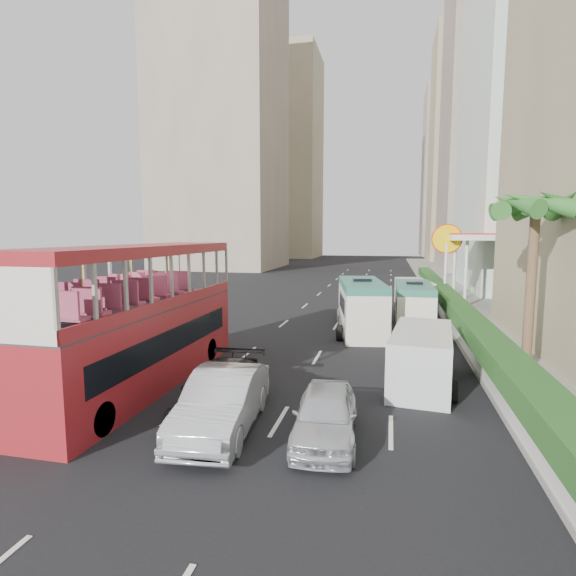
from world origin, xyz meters
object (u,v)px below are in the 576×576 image
(car_black, at_px, (222,416))
(van_asset, at_px, (360,319))
(palm_tree, at_px, (531,290))
(minibus_near, at_px, (362,307))
(double_decker_bus, at_px, (140,316))
(car_silver_lane_a, at_px, (223,430))
(minibus_far, at_px, (414,307))
(panel_van_far, at_px, (414,293))
(shell_station, at_px, (487,269))
(panel_van_near, at_px, (421,358))
(car_silver_lane_b, at_px, (325,439))

(car_black, relative_size, van_asset, 0.98)
(car_black, xyz_separation_m, palm_tree, (9.98, 6.03, 3.38))
(car_black, xyz_separation_m, van_asset, (3.00, 16.72, 0.00))
(car_black, distance_m, minibus_near, 13.14)
(double_decker_bus, bearing_deg, car_silver_lane_a, -34.73)
(double_decker_bus, height_order, minibus_far, double_decker_bus)
(minibus_near, relative_size, palm_tree, 1.01)
(panel_van_far, height_order, palm_tree, palm_tree)
(car_black, distance_m, shell_station, 27.97)
(car_black, distance_m, minibus_far, 15.46)
(car_silver_lane_a, xyz_separation_m, van_asset, (2.62, 17.60, 0.00))
(panel_van_near, relative_size, shell_station, 0.63)
(minibus_near, relative_size, panel_van_far, 1.30)
(double_decker_bus, relative_size, minibus_far, 1.86)
(car_silver_lane_a, bearing_deg, car_black, 108.60)
(car_silver_lane_a, bearing_deg, minibus_near, 72.67)
(van_asset, xyz_separation_m, minibus_far, (3.21, -2.63, 1.31))
(car_silver_lane_a, bearing_deg, double_decker_bus, 140.37)
(double_decker_bus, height_order, panel_van_near, double_decker_bus)
(car_black, height_order, van_asset, car_black)
(car_silver_lane_a, xyz_separation_m, car_black, (-0.38, 0.88, 0.00))
(palm_tree, height_order, shell_station, palm_tree)
(double_decker_bus, xyz_separation_m, shell_station, (16.00, 23.00, 0.22))
(panel_van_near, distance_m, panel_van_far, 18.27)
(car_black, xyz_separation_m, shell_station, (12.18, 25.03, 2.75))
(minibus_far, distance_m, shell_station, 12.55)
(van_asset, bearing_deg, palm_tree, -55.19)
(panel_van_near, bearing_deg, car_silver_lane_a, -131.02)
(minibus_far, xyz_separation_m, panel_van_far, (0.42, 8.51, -0.31))
(minibus_near, height_order, shell_station, shell_station)
(car_silver_lane_b, xyz_separation_m, car_black, (-3.26, 0.82, 0.00))
(car_black, bearing_deg, palm_tree, 25.75)
(minibus_far, relative_size, shell_station, 0.74)
(van_asset, xyz_separation_m, panel_van_near, (3.04, -12.38, 1.00))
(minibus_near, relative_size, panel_van_near, 1.29)
(minibus_far, bearing_deg, van_asset, 140.48)
(van_asset, bearing_deg, double_decker_bus, -113.25)
(car_black, bearing_deg, van_asset, 74.43)
(van_asset, height_order, panel_van_far, panel_van_far)
(car_silver_lane_b, bearing_deg, panel_van_near, 57.72)
(double_decker_bus, relative_size, shell_station, 1.38)
(car_silver_lane_a, relative_size, van_asset, 0.95)
(car_silver_lane_a, distance_m, minibus_far, 16.12)
(palm_tree, bearing_deg, shell_station, 83.40)
(double_decker_bus, xyz_separation_m, car_black, (3.82, -2.03, -2.53))
(van_asset, bearing_deg, minibus_near, -83.34)
(shell_station, bearing_deg, van_asset, -137.84)
(minibus_far, relative_size, panel_van_far, 1.18)
(panel_van_near, relative_size, palm_tree, 0.78)
(double_decker_bus, bearing_deg, minibus_far, 50.24)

